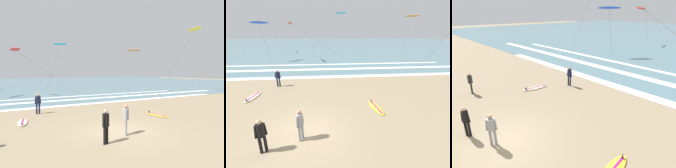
{
  "view_description": "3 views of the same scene",
  "coord_description": "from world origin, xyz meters",
  "views": [
    {
      "loc": [
        -5.8,
        -9.35,
        3.31
      ],
      "look_at": [
        1.42,
        3.63,
        2.39
      ],
      "focal_mm": 32.69,
      "sensor_mm": 36.0,
      "label": 1
    },
    {
      "loc": [
        1.08,
        -6.78,
        4.95
      ],
      "look_at": [
        2.12,
        4.47,
        1.0
      ],
      "focal_mm": 24.47,
      "sensor_mm": 36.0,
      "label": 2
    },
    {
      "loc": [
        7.42,
        -3.03,
        5.81
      ],
      "look_at": [
        -0.18,
        3.83,
        1.86
      ],
      "focal_mm": 30.52,
      "sensor_mm": 36.0,
      "label": 3
    }
  ],
  "objects": [
    {
      "name": "kite_blue_mid_center",
      "position": [
        -8.79,
        19.72,
        6.14
      ],
      "size": [
        2.61,
        2.98,
        6.38
      ],
      "color": "blue",
      "rests_on": "ground"
    },
    {
      "name": "wave_foam_shoreline",
      "position": [
        1.97,
        9.84,
        0.01
      ],
      "size": [
        37.18,
        1.03,
        0.01
      ],
      "primitive_type": "cube",
      "color": "white",
      "rests_on": "ocean_surface"
    },
    {
      "name": "wave_foam_mid_break",
      "position": [
        -0.43,
        13.52,
        0.01
      ],
      "size": [
        52.78,
        1.03,
        0.01
      ],
      "primitive_type": "cube",
      "color": "white",
      "rests_on": "ocean_surface"
    },
    {
      "name": "kite_red_high_right",
      "position": [
        -3.9,
        19.06,
        6.04
      ],
      "size": [
        9.5,
        3.94,
        6.29
      ],
      "color": "red",
      "rests_on": "ground"
    },
    {
      "name": "surfer_left_far",
      "position": [
        -0.11,
        -0.6,
        0.96
      ],
      "size": [
        0.35,
        0.48,
        1.6
      ],
      "color": "gray",
      "rests_on": "ground"
    },
    {
      "name": "wave_foam_outer_break",
      "position": [
        -1.73,
        16.63,
        0.01
      ],
      "size": [
        42.58,
        0.7,
        0.01
      ],
      "primitive_type": "cube",
      "color": "white",
      "rests_on": "ocean_surface"
    },
    {
      "name": "ground_plane",
      "position": [
        0.0,
        0.0,
        0.0
      ],
      "size": [
        160.0,
        160.0,
        0.0
      ],
      "primitive_type": "plane",
      "color": "#937F60"
    },
    {
      "name": "surfer_mid_group",
      "position": [
        -1.61,
        -1.24,
        0.96
      ],
      "size": [
        0.48,
        0.35,
        1.6
      ],
      "color": "black",
      "rests_on": "ground"
    },
    {
      "name": "surfboard_left_pile",
      "position": [
        -4.55,
        4.72,
        0.05
      ],
      "size": [
        0.89,
        2.16,
        0.25
      ],
      "color": "beige",
      "rests_on": "ground"
    },
    {
      "name": "surfer_background_far",
      "position": [
        -3.2,
        7.16,
        0.96
      ],
      "size": [
        0.52,
        0.32,
        1.6
      ],
      "color": "#141938",
      "rests_on": "ground"
    },
    {
      "name": "surfer_foreground_main",
      "position": [
        -6.94,
        0.64,
        0.96
      ],
      "size": [
        0.51,
        0.32,
        1.6
      ],
      "color": "#232328",
      "rests_on": "ground"
    }
  ]
}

